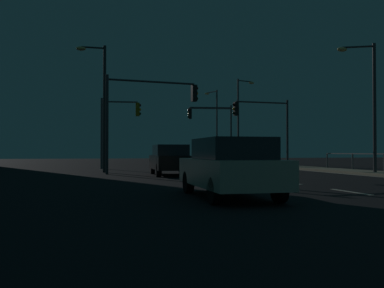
# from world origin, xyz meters

# --- Properties ---
(ground_plane) EXTENTS (112.00, 112.00, 0.00)m
(ground_plane) POSITION_xyz_m (0.00, 17.50, 0.00)
(ground_plane) COLOR black
(ground_plane) RESTS_ON ground
(sidewalk_right) EXTENTS (2.04, 77.00, 0.14)m
(sidewalk_right) POSITION_xyz_m (7.23, 17.50, 0.07)
(sidewalk_right) COLOR gray
(sidewalk_right) RESTS_ON ground
(lane_markings_center) EXTENTS (0.14, 50.00, 0.01)m
(lane_markings_center) POSITION_xyz_m (0.00, 21.00, 0.01)
(lane_markings_center) COLOR silver
(lane_markings_center) RESTS_ON ground
(lane_edge_line) EXTENTS (0.14, 53.00, 0.01)m
(lane_edge_line) POSITION_xyz_m (5.96, 22.50, 0.01)
(lane_edge_line) COLOR silver
(lane_edge_line) RESTS_ON ground
(car) EXTENTS (1.93, 4.44, 1.57)m
(car) POSITION_xyz_m (-4.05, 8.41, 0.82)
(car) COLOR beige
(car) RESTS_ON ground
(car_oncoming) EXTENTS (2.04, 4.49, 1.57)m
(car_oncoming) POSITION_xyz_m (-3.42, 19.40, 0.82)
(car_oncoming) COLOR black
(car_oncoming) RESTS_ON ground
(traffic_light_near_left) EXTENTS (4.92, 0.86, 5.40)m
(traffic_light_near_left) POSITION_xyz_m (4.39, 36.35, 4.00)
(traffic_light_near_left) COLOR #38383D
(traffic_light_near_left) RESTS_ON sidewalk_right
(traffic_light_overhead_east) EXTENTS (5.27, 0.76, 5.35)m
(traffic_light_overhead_east) POSITION_xyz_m (-4.28, 21.19, 3.84)
(traffic_light_overhead_east) COLOR #38383D
(traffic_light_overhead_east) RESTS_ON ground
(traffic_light_far_center) EXTENTS (4.48, 0.85, 5.78)m
(traffic_light_far_center) POSITION_xyz_m (4.86, 39.00, 4.23)
(traffic_light_far_center) COLOR #2D3033
(traffic_light_far_center) RESTS_ON sidewalk_right
(traffic_light_far_left) EXTENTS (2.82, 0.54, 4.99)m
(traffic_light_far_left) POSITION_xyz_m (-5.36, 28.25, 3.47)
(traffic_light_far_left) COLOR #4C4C51
(traffic_light_far_left) RESTS_ON ground
(traffic_light_mid_left) EXTENTS (4.40, 0.45, 4.87)m
(traffic_light_mid_left) POSITION_xyz_m (4.72, 26.24, 3.60)
(traffic_light_mid_left) COLOR #38383D
(traffic_light_mid_left) RESTS_ON sidewalk_right
(street_lamp_across_street) EXTENTS (1.83, 0.96, 6.80)m
(street_lamp_across_street) POSITION_xyz_m (6.76, 17.25, 4.26)
(street_lamp_across_street) COLOR #38383D
(street_lamp_across_street) RESTS_ON sidewalk_right
(street_lamp_far_end) EXTENTS (1.72, 0.36, 7.41)m
(street_lamp_far_end) POSITION_xyz_m (-6.86, 23.09, 4.42)
(street_lamp_far_end) COLOR #2D3033
(street_lamp_far_end) RESTS_ON ground
(street_lamp_median) EXTENTS (1.11, 1.72, 8.14)m
(street_lamp_median) POSITION_xyz_m (6.90, 44.68, 4.97)
(street_lamp_median) COLOR #4C4C51
(street_lamp_median) RESTS_ON sidewalk_right
(street_lamp_corner) EXTENTS (1.96, 0.73, 8.18)m
(street_lamp_corner) POSITION_xyz_m (7.10, 37.05, 4.99)
(street_lamp_corner) COLOR #4C4C51
(street_lamp_corner) RESTS_ON sidewalk_right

